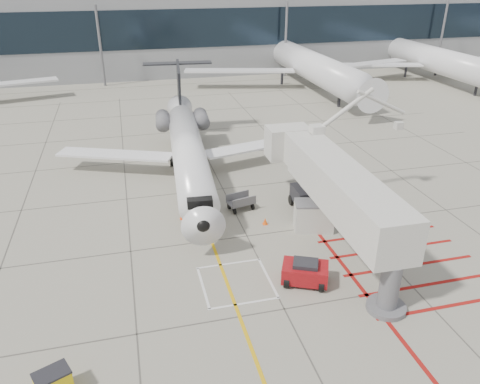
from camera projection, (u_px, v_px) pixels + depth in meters
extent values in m
plane|color=gray|center=(263.00, 268.00, 29.27)|extent=(260.00, 260.00, 0.00)
cone|color=#ED410C|center=(182.00, 216.00, 34.89)|extent=(0.37, 0.37, 0.51)
cone|color=#F5520C|center=(265.00, 221.00, 34.18)|extent=(0.37, 0.37, 0.51)
cube|color=gray|center=(209.00, 25.00, 89.55)|extent=(180.00, 28.00, 14.00)
cube|color=black|center=(225.00, 28.00, 76.85)|extent=(180.00, 0.10, 6.00)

